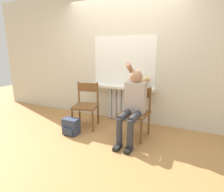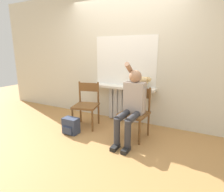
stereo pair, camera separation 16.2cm
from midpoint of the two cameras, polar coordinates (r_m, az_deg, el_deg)
The scene contains 10 objects.
ground_plane at distance 3.20m, azimuth -6.50°, elevation -13.89°, with size 12.00×12.00×0.00m, color #B27F47.
wall_with_window at distance 3.94m, azimuth 2.57°, elevation 11.84°, with size 7.00×0.06×2.70m.
radiator at distance 4.02m, azimuth 1.99°, elevation -2.47°, with size 0.69×0.08×0.71m.
windowsill at distance 3.87m, azimuth 1.61°, elevation 2.70°, with size 1.39×0.24×0.05m.
window_glass at distance 3.91m, azimuth 2.36°, elevation 10.58°, with size 1.34×0.01×1.00m.
chair_left at distance 3.70m, azimuth -9.18°, elevation -2.56°, with size 0.54×0.54×0.87m.
chair_right at distance 3.26m, azimuth 5.80°, elevation -4.71°, with size 0.47×0.47×0.87m.
person at distance 3.09m, azimuth 5.02°, elevation -1.88°, with size 0.36×1.03×1.30m.
cat at distance 3.68m, azimuth 7.76°, elevation 4.81°, with size 0.44×0.13×0.25m.
backpack at distance 3.51m, azimuth -13.71°, elevation -9.06°, with size 0.28×0.21×0.29m.
Camera 1 is at (1.45, -2.43, 1.48)m, focal length 30.00 mm.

